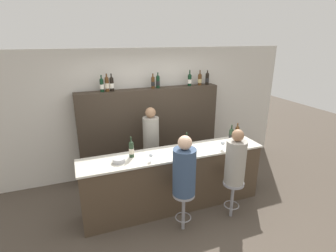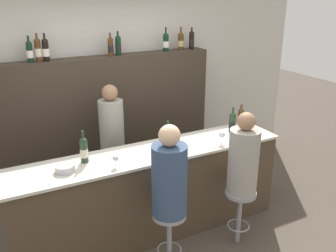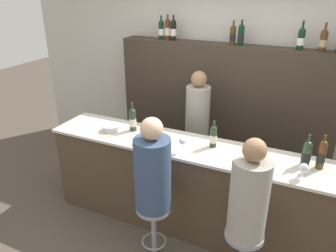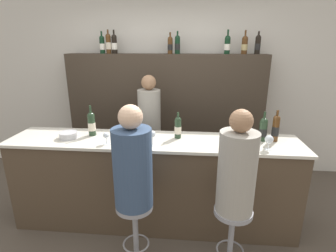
% 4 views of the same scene
% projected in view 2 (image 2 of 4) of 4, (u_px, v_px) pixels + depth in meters
% --- Properties ---
extents(ground_plane, '(16.00, 16.00, 0.00)m').
position_uv_depth(ground_plane, '(162.00, 246.00, 4.09)').
color(ground_plane, '#4C4238').
extents(wall_back, '(6.40, 0.05, 2.60)m').
position_uv_depth(wall_back, '(103.00, 93.00, 5.13)').
color(wall_back, beige).
rests_on(wall_back, ground_plane).
extents(bar_counter, '(3.06, 0.60, 1.01)m').
position_uv_depth(bar_counter, '(151.00, 193.00, 4.14)').
color(bar_counter, '#473828').
rests_on(bar_counter, ground_plane).
extents(back_bar_cabinet, '(2.87, 0.28, 1.83)m').
position_uv_depth(back_bar_cabinet, '(110.00, 124.00, 5.07)').
color(back_bar_cabinet, '#382D23').
rests_on(back_bar_cabinet, ground_plane).
extents(wine_bottle_counter_0, '(0.08, 0.08, 0.33)m').
position_uv_depth(wine_bottle_counter_0, '(84.00, 150.00, 3.69)').
color(wine_bottle_counter_0, '#233823').
rests_on(wine_bottle_counter_0, bar_counter).
extents(wine_bottle_counter_1, '(0.07, 0.07, 0.28)m').
position_uv_depth(wine_bottle_counter_1, '(168.00, 135.00, 4.10)').
color(wine_bottle_counter_1, '#233823').
rests_on(wine_bottle_counter_1, bar_counter).
extents(wine_bottle_counter_2, '(0.08, 0.08, 0.31)m').
position_uv_depth(wine_bottle_counter_2, '(232.00, 122.00, 4.49)').
color(wine_bottle_counter_2, '#233823').
rests_on(wine_bottle_counter_2, bar_counter).
extents(wine_bottle_counter_3, '(0.07, 0.07, 0.33)m').
position_uv_depth(wine_bottle_counter_3, '(241.00, 119.00, 4.53)').
color(wine_bottle_counter_3, '#4C2D14').
rests_on(wine_bottle_counter_3, bar_counter).
extents(wine_bottle_backbar_0, '(0.07, 0.07, 0.31)m').
position_uv_depth(wine_bottle_backbar_0, '(30.00, 51.00, 4.31)').
color(wine_bottle_backbar_0, black).
rests_on(wine_bottle_backbar_0, back_bar_cabinet).
extents(wine_bottle_backbar_1, '(0.08, 0.08, 0.33)m').
position_uv_depth(wine_bottle_backbar_1, '(38.00, 50.00, 4.35)').
color(wine_bottle_backbar_1, '#4C2D14').
rests_on(wine_bottle_backbar_1, back_bar_cabinet).
extents(wine_bottle_backbar_2, '(0.08, 0.08, 0.32)m').
position_uv_depth(wine_bottle_backbar_2, '(46.00, 50.00, 4.39)').
color(wine_bottle_backbar_2, black).
rests_on(wine_bottle_backbar_2, back_bar_cabinet).
extents(wine_bottle_backbar_3, '(0.07, 0.07, 0.29)m').
position_uv_depth(wine_bottle_backbar_3, '(111.00, 46.00, 4.74)').
color(wine_bottle_backbar_3, '#4C2D14').
rests_on(wine_bottle_backbar_3, back_bar_cabinet).
extents(wine_bottle_backbar_4, '(0.08, 0.08, 0.30)m').
position_uv_depth(wine_bottle_backbar_4, '(118.00, 45.00, 4.79)').
color(wine_bottle_backbar_4, black).
rests_on(wine_bottle_backbar_4, back_bar_cabinet).
extents(wine_bottle_backbar_5, '(0.08, 0.08, 0.32)m').
position_uv_depth(wine_bottle_backbar_5, '(166.00, 42.00, 5.09)').
color(wine_bottle_backbar_5, black).
rests_on(wine_bottle_backbar_5, back_bar_cabinet).
extents(wine_bottle_backbar_6, '(0.08, 0.08, 0.31)m').
position_uv_depth(wine_bottle_backbar_6, '(181.00, 41.00, 5.19)').
color(wine_bottle_backbar_6, '#4C2D14').
rests_on(wine_bottle_backbar_6, back_bar_cabinet).
extents(wine_bottle_backbar_7, '(0.08, 0.08, 0.30)m').
position_uv_depth(wine_bottle_backbar_7, '(192.00, 40.00, 5.27)').
color(wine_bottle_backbar_7, black).
rests_on(wine_bottle_backbar_7, back_bar_cabinet).
extents(wine_glass_0, '(0.08, 0.08, 0.12)m').
position_uv_depth(wine_glass_0, '(116.00, 159.00, 3.61)').
color(wine_glass_0, silver).
rests_on(wine_glass_0, bar_counter).
extents(wine_glass_1, '(0.07, 0.07, 0.16)m').
position_uv_depth(wine_glass_1, '(159.00, 147.00, 3.80)').
color(wine_glass_1, silver).
rests_on(wine_glass_1, bar_counter).
extents(wine_glass_2, '(0.08, 0.08, 0.14)m').
position_uv_depth(wine_glass_2, '(222.00, 135.00, 4.15)').
color(wine_glass_2, silver).
rests_on(wine_glass_2, bar_counter).
extents(wine_glass_3, '(0.08, 0.08, 0.14)m').
position_uv_depth(wine_glass_3, '(245.00, 130.00, 4.29)').
color(wine_glass_3, silver).
rests_on(wine_glass_3, bar_counter).
extents(metal_bowl, '(0.19, 0.19, 0.06)m').
position_uv_depth(metal_bowl, '(65.00, 168.00, 3.53)').
color(metal_bowl, '#B7B7BC').
rests_on(metal_bowl, bar_counter).
extents(bar_stool_left, '(0.33, 0.33, 0.63)m').
position_uv_depth(bar_stool_left, '(169.00, 226.00, 3.62)').
color(bar_stool_left, gray).
rests_on(bar_stool_left, ground_plane).
extents(guest_seated_left, '(0.33, 0.33, 0.90)m').
position_uv_depth(guest_seated_left, '(169.00, 177.00, 3.43)').
color(guest_seated_left, '#334766').
rests_on(guest_seated_left, bar_stool_left).
extents(bar_stool_right, '(0.33, 0.33, 0.63)m').
position_uv_depth(bar_stool_right, '(240.00, 204.00, 3.99)').
color(bar_stool_right, gray).
rests_on(bar_stool_right, ground_plane).
extents(guest_seated_right, '(0.31, 0.31, 0.88)m').
position_uv_depth(guest_seated_right, '(243.00, 159.00, 3.81)').
color(guest_seated_right, gray).
rests_on(guest_seated_right, bar_stool_right).
extents(bartender, '(0.30, 0.30, 1.60)m').
position_uv_depth(bartender, '(113.00, 152.00, 4.61)').
color(bartender, gray).
rests_on(bartender, ground_plane).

